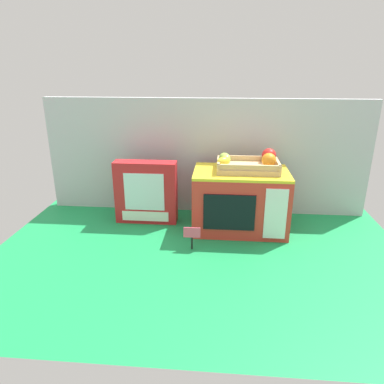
{
  "coord_description": "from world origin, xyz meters",
  "views": [
    {
      "loc": [
        0.09,
        -1.53,
        0.73
      ],
      "look_at": [
        -0.05,
        0.01,
        0.17
      ],
      "focal_mm": 32.9,
      "sensor_mm": 36.0,
      "label": 1
    }
  ],
  "objects_px": {
    "food_groups_crate": "(250,164)",
    "cookie_set_box": "(146,192)",
    "toy_microwave": "(240,200)",
    "price_sign": "(192,235)"
  },
  "relations": [
    {
      "from": "toy_microwave",
      "to": "food_groups_crate",
      "type": "height_order",
      "value": "food_groups_crate"
    },
    {
      "from": "toy_microwave",
      "to": "cookie_set_box",
      "type": "bearing_deg",
      "value": 174.59
    },
    {
      "from": "food_groups_crate",
      "to": "price_sign",
      "type": "distance_m",
      "value": 0.42
    },
    {
      "from": "toy_microwave",
      "to": "price_sign",
      "type": "relative_size",
      "value": 4.23
    },
    {
      "from": "food_groups_crate",
      "to": "price_sign",
      "type": "relative_size",
      "value": 2.83
    },
    {
      "from": "food_groups_crate",
      "to": "cookie_set_box",
      "type": "xyz_separation_m",
      "value": [
        -0.48,
        0.02,
        -0.16
      ]
    },
    {
      "from": "toy_microwave",
      "to": "cookie_set_box",
      "type": "xyz_separation_m",
      "value": [
        -0.45,
        0.04,
        0.01
      ]
    },
    {
      "from": "toy_microwave",
      "to": "food_groups_crate",
      "type": "bearing_deg",
      "value": 27.31
    },
    {
      "from": "food_groups_crate",
      "to": "price_sign",
      "type": "height_order",
      "value": "food_groups_crate"
    },
    {
      "from": "toy_microwave",
      "to": "cookie_set_box",
      "type": "relative_size",
      "value": 1.41
    }
  ]
}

